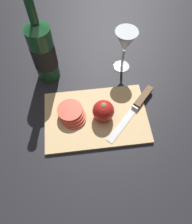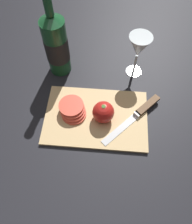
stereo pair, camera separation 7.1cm
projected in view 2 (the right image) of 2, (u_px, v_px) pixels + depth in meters
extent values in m
plane|color=black|center=(67.00, 120.00, 0.74)|extent=(3.00, 3.00, 0.00)
cube|color=tan|center=(96.00, 117.00, 0.74)|extent=(0.35, 0.23, 0.01)
cylinder|color=#194C28|center=(57.00, 48.00, 0.76)|extent=(0.08, 0.08, 0.22)
cone|color=#194C28|center=(51.00, 18.00, 0.66)|extent=(0.08, 0.08, 0.02)
cylinder|color=#194C28|center=(47.00, 1.00, 0.61)|extent=(0.03, 0.03, 0.09)
cylinder|color=black|center=(57.00, 48.00, 0.77)|extent=(0.08, 0.08, 0.09)
cylinder|color=silver|center=(133.00, 71.00, 0.85)|extent=(0.06, 0.06, 0.00)
cylinder|color=silver|center=(135.00, 63.00, 0.81)|extent=(0.01, 0.01, 0.08)
cone|color=silver|center=(139.00, 47.00, 0.74)|extent=(0.08, 0.08, 0.08)
cone|color=beige|center=(138.00, 52.00, 0.76)|extent=(0.03, 0.03, 0.04)
sphere|color=red|center=(103.00, 112.00, 0.70)|extent=(0.07, 0.07, 0.07)
cylinder|color=#47702D|center=(104.00, 107.00, 0.68)|extent=(0.01, 0.01, 0.01)
cube|color=silver|center=(120.00, 129.00, 0.71)|extent=(0.12, 0.13, 0.00)
cube|color=silver|center=(137.00, 114.00, 0.73)|extent=(0.02, 0.02, 0.01)
cube|color=brown|center=(147.00, 105.00, 0.75)|extent=(0.09, 0.09, 0.01)
cylinder|color=#DB4C38|center=(74.00, 114.00, 0.74)|extent=(0.08, 0.08, 0.01)
cylinder|color=#DB4C38|center=(73.00, 111.00, 0.73)|extent=(0.08, 0.08, 0.01)
cylinder|color=#DB4C38|center=(72.00, 108.00, 0.73)|extent=(0.08, 0.08, 0.01)
cylinder|color=#DB4C38|center=(71.00, 106.00, 0.72)|extent=(0.08, 0.08, 0.01)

